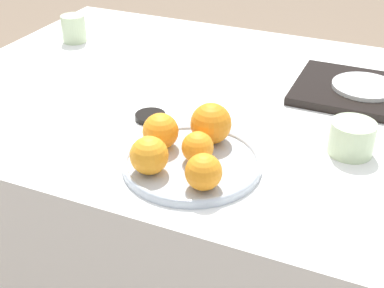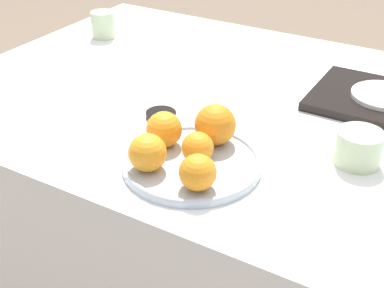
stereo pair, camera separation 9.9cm
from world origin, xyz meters
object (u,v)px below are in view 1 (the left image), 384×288
side_plate (365,86)px  cup_1 (352,138)px  orange_0 (198,147)px  fruit_platter (192,163)px  cup_0 (74,29)px  serving_tray (364,92)px  orange_1 (149,155)px  soy_dish (150,117)px  orange_4 (204,172)px  orange_2 (211,124)px  orange_3 (161,131)px

side_plate → cup_1: cup_1 is taller
side_plate → orange_0: bearing=-118.9°
side_plate → cup_1: bearing=-87.1°
fruit_platter → cup_0: (-0.59, 0.48, 0.03)m
side_plate → cup_1: (0.01, -0.27, 0.01)m
side_plate → cup_0: cup_0 is taller
fruit_platter → orange_0: 0.04m
serving_tray → side_plate: side_plate is taller
orange_1 → serving_tray: size_ratio=0.22×
soy_dish → serving_tray: bearing=36.7°
fruit_platter → serving_tray: 0.51m
fruit_platter → orange_4: (0.05, -0.07, 0.04)m
orange_2 → serving_tray: (0.25, 0.36, -0.04)m
orange_1 → orange_2: (0.06, 0.15, 0.01)m
orange_0 → orange_4: size_ratio=0.92×
orange_3 → orange_4: orange_3 is taller
orange_0 → cup_0: cup_0 is taller
orange_2 → cup_0: bearing=146.4°
serving_tray → cup_0: 0.84m
orange_1 → fruit_platter: bearing=48.4°
orange_0 → side_plate: (0.24, 0.44, -0.02)m
serving_tray → cup_1: (0.01, -0.27, 0.02)m
serving_tray → cup_1: size_ratio=3.63×
orange_3 → soy_dish: (-0.08, 0.11, -0.04)m
serving_tray → fruit_platter: bearing=-119.5°
serving_tray → soy_dish: (-0.41, -0.31, -0.00)m
orange_0 → orange_1: 0.10m
fruit_platter → cup_1: 0.32m
fruit_platter → cup_1: cup_1 is taller
cup_1 → orange_0: bearing=-146.9°
orange_3 → side_plate: size_ratio=0.47×
orange_1 → cup_0: size_ratio=0.90×
orange_0 → serving_tray: 0.50m
side_plate → soy_dish: 0.51m
orange_1 → orange_3: same height
orange_0 → soy_dish: 0.22m
fruit_platter → orange_1: orange_1 is taller
serving_tray → orange_3: bearing=-128.0°
orange_4 → serving_tray: 0.55m
orange_1 → side_plate: (0.31, 0.51, -0.02)m
fruit_platter → soy_dish: 0.21m
soy_dish → orange_3: bearing=-53.7°
orange_1 → orange_4: 0.11m
orange_0 → soy_dish: (-0.17, 0.13, -0.04)m
orange_1 → cup_1: size_ratio=0.80×
orange_4 → cup_0: 0.85m
orange_1 → side_plate: 0.59m
side_plate → cup_0: size_ratio=1.94×
orange_1 → orange_3: (-0.02, 0.09, 0.00)m
orange_1 → serving_tray: bearing=58.8°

